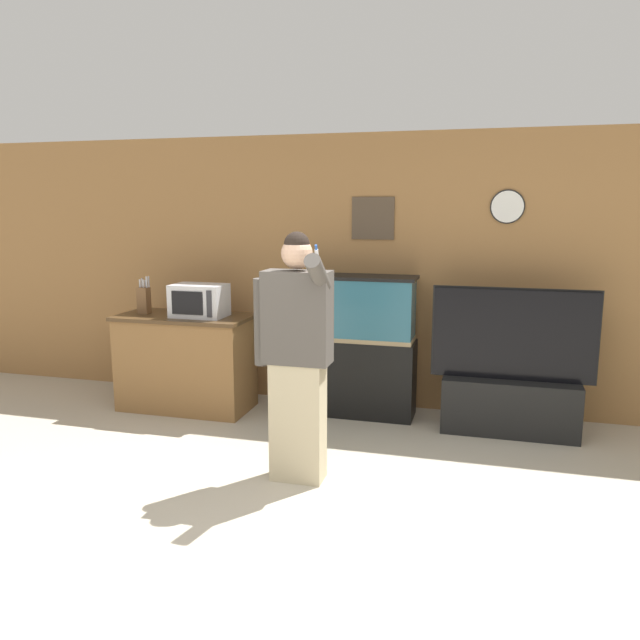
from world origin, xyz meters
name	(u,v)px	position (x,y,z in m)	size (l,w,h in m)	color
ground_plane	(263,587)	(0.00, 0.00, 0.00)	(18.00, 18.00, 0.00)	#B2A893
wall_back_paneled	(377,273)	(0.00, 3.15, 1.30)	(10.00, 0.08, 2.60)	olive
counter_island	(186,362)	(-1.72, 2.53, 0.46)	(1.27, 0.63, 0.91)	brown
microwave	(199,301)	(-1.55, 2.50, 1.06)	(0.49, 0.33, 0.30)	silver
knife_block	(144,300)	(-2.14, 2.53, 1.05)	(0.10, 0.10, 0.36)	brown
aquarium_on_stand	(352,346)	(-0.15, 2.79, 0.65)	(1.16, 0.39, 1.31)	black
tv_on_stand	(510,391)	(1.27, 2.66, 0.37)	(1.37, 0.40, 1.26)	black
person_standing	(296,354)	(-0.22, 1.29, 0.92)	(0.56, 0.42, 1.77)	#BCAD89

